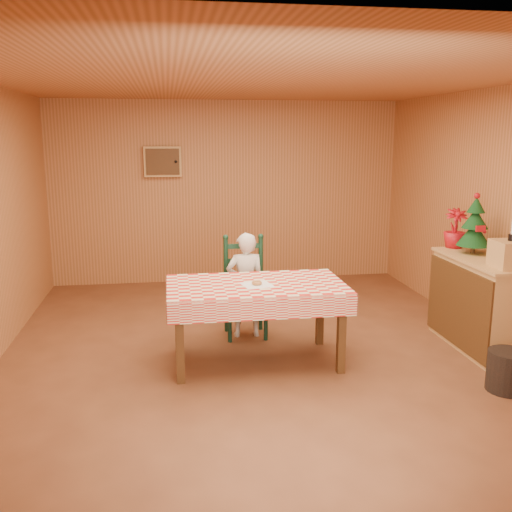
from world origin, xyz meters
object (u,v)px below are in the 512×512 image
at_px(seated_child, 246,285).
at_px(storage_bin, 508,371).
at_px(shelf_unit, 481,304).
at_px(ladder_chair, 245,289).
at_px(crate, 511,254).
at_px(dining_table, 256,292).
at_px(christmas_tree, 475,226).

xyz_separation_m(seated_child, storage_bin, (2.00, -1.67, -0.39)).
xyz_separation_m(seated_child, shelf_unit, (2.28, -0.71, -0.10)).
bearing_deg(ladder_chair, seated_child, -90.00).
bearing_deg(ladder_chair, crate, -27.07).
bearing_deg(seated_child, shelf_unit, 162.63).
xyz_separation_m(dining_table, christmas_tree, (2.29, 0.27, 0.52)).
height_order(ladder_chair, crate, crate).
bearing_deg(shelf_unit, dining_table, -179.59).
bearing_deg(ladder_chair, christmas_tree, -12.81).
distance_m(dining_table, shelf_unit, 2.29).
bearing_deg(storage_bin, shelf_unit, 73.76).
bearing_deg(shelf_unit, crate, -88.77).
bearing_deg(dining_table, seated_child, 90.00).
relative_size(seated_child, christmas_tree, 1.81).
height_order(seated_child, crate, crate).
bearing_deg(seated_child, dining_table, 90.00).
bearing_deg(shelf_unit, seated_child, 162.63).
bearing_deg(crate, storage_bin, -117.30).
distance_m(dining_table, storage_bin, 2.27).
height_order(shelf_unit, storage_bin, shelf_unit).
bearing_deg(christmas_tree, crate, -90.00).
distance_m(ladder_chair, storage_bin, 2.67).
xyz_separation_m(shelf_unit, christmas_tree, (0.01, 0.25, 0.74)).
distance_m(dining_table, crate, 2.35).
bearing_deg(storage_bin, dining_table, 154.86).
xyz_separation_m(christmas_tree, storage_bin, (-0.29, -1.21, -1.04)).
xyz_separation_m(ladder_chair, shelf_unit, (2.28, -0.77, -0.04)).
relative_size(ladder_chair, storage_bin, 3.12).
distance_m(christmas_tree, storage_bin, 1.62).
height_order(shelf_unit, christmas_tree, christmas_tree).
distance_m(shelf_unit, christmas_tree, 0.79).
distance_m(dining_table, ladder_chair, 0.81).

